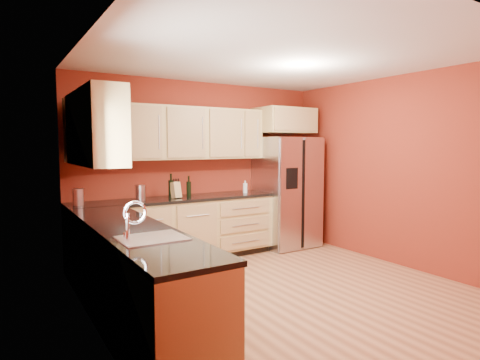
{
  "coord_description": "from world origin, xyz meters",
  "views": [
    {
      "loc": [
        -2.74,
        -3.49,
        1.65
      ],
      "look_at": [
        0.0,
        0.9,
        1.2
      ],
      "focal_mm": 30.0,
      "sensor_mm": 36.0,
      "label": 1
    }
  ],
  "objects_px": {
    "canister_left": "(78,197)",
    "soap_dispenser": "(245,187)",
    "refrigerator": "(286,192)",
    "knife_block": "(176,190)",
    "wine_bottle_a": "(171,186)"
  },
  "relations": [
    {
      "from": "wine_bottle_a",
      "to": "soap_dispenser",
      "type": "distance_m",
      "value": 1.17
    },
    {
      "from": "refrigerator",
      "to": "wine_bottle_a",
      "type": "relative_size",
      "value": 5.28
    },
    {
      "from": "refrigerator",
      "to": "canister_left",
      "type": "height_order",
      "value": "refrigerator"
    },
    {
      "from": "wine_bottle_a",
      "to": "soap_dispenser",
      "type": "bearing_deg",
      "value": -5.29
    },
    {
      "from": "wine_bottle_a",
      "to": "knife_block",
      "type": "bearing_deg",
      "value": -58.8
    },
    {
      "from": "refrigerator",
      "to": "knife_block",
      "type": "xyz_separation_m",
      "value": [
        -1.92,
        0.05,
        0.14
      ]
    },
    {
      "from": "refrigerator",
      "to": "soap_dispenser",
      "type": "xyz_separation_m",
      "value": [
        -0.8,
        0.01,
        0.13
      ]
    },
    {
      "from": "canister_left",
      "to": "wine_bottle_a",
      "type": "distance_m",
      "value": 1.24
    },
    {
      "from": "refrigerator",
      "to": "soap_dispenser",
      "type": "relative_size",
      "value": 9.34
    },
    {
      "from": "canister_left",
      "to": "wine_bottle_a",
      "type": "xyz_separation_m",
      "value": [
        1.24,
        0.08,
        0.07
      ]
    },
    {
      "from": "knife_block",
      "to": "refrigerator",
      "type": "bearing_deg",
      "value": -13.8
    },
    {
      "from": "soap_dispenser",
      "to": "refrigerator",
      "type": "bearing_deg",
      "value": -0.63
    },
    {
      "from": "canister_left",
      "to": "soap_dispenser",
      "type": "xyz_separation_m",
      "value": [
        2.4,
        -0.03,
        -0.01
      ]
    },
    {
      "from": "wine_bottle_a",
      "to": "knife_block",
      "type": "height_order",
      "value": "wine_bottle_a"
    },
    {
      "from": "knife_block",
      "to": "soap_dispenser",
      "type": "bearing_deg",
      "value": -14.36
    }
  ]
}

